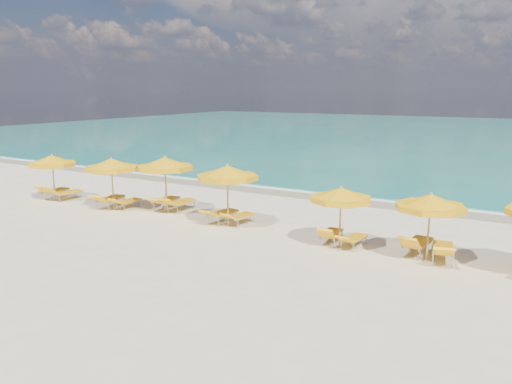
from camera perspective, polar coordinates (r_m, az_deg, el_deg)
The scene contains 24 objects.
ground_plane at distance 20.83m, azimuth -2.09°, elevation -3.96°, with size 120.00×120.00×0.00m, color beige.
ocean at distance 66.03m, azimuth 20.97°, elevation 6.08°, with size 120.00×80.00×0.30m, color #136E5E.
wet_sand_band at distance 27.18m, azimuth 6.30°, elevation -0.29°, with size 120.00×2.60×0.01m, color tan.
foam_line at distance 27.90m, azimuth 6.97°, elevation 0.01°, with size 120.00×1.20×0.03m, color white.
whitecap_near at distance 38.25m, azimuth 3.99°, elevation 3.25°, with size 14.00×0.36×0.05m, color white.
whitecap_far at distance 41.38m, azimuth 26.24°, elevation 2.71°, with size 18.00×0.30×0.05m, color white.
umbrella_0 at distance 27.33m, azimuth -22.28°, elevation 3.31°, with size 2.78×2.78×2.39m.
umbrella_1 at distance 24.27m, azimuth -16.20°, elevation 2.99°, with size 2.93×2.93×2.51m.
umbrella_2 at distance 23.29m, azimuth -10.36°, elevation 3.17°, with size 3.33×3.33×2.62m.
umbrella_3 at distance 20.55m, azimuth -3.28°, elevation 2.17°, with size 3.35×3.35×2.61m.
umbrella_4 at distance 17.94m, azimuth 9.69°, elevation -0.35°, with size 2.46×2.46×2.26m.
umbrella_5 at distance 17.24m, azimuth 19.32°, elevation -1.16°, with size 2.32×2.32×2.32m.
lounger_0_left at distance 28.26m, azimuth -22.01°, elevation -0.15°, with size 0.77×1.88×0.84m.
lounger_0_right at distance 27.50m, azimuth -20.80°, elevation -0.37°, with size 0.89×1.88×0.85m.
lounger_1_left at distance 25.18m, azimuth -16.32°, elevation -1.10°, with size 1.05×2.12×0.82m.
lounger_1_right at distance 24.71m, azimuth -14.42°, elevation -1.33°, with size 0.58×1.71×0.66m.
lounger_2_left at distance 24.23m, azimuth -10.23°, elevation -1.31°, with size 0.96×2.10×0.76m.
lounger_2_right at distance 23.69m, azimuth -8.58°, elevation -1.55°, with size 0.69×1.99×0.82m.
lounger_3_left at distance 21.51m, azimuth -3.89°, elevation -2.83°, with size 0.84×2.02×0.75m.
lounger_3_right at distance 21.14m, azimuth -1.77°, elevation -3.14°, with size 0.75×1.80×0.67m.
lounger_4_left at distance 18.84m, azimuth 8.60°, elevation -5.12°, with size 0.75×1.75×0.79m.
lounger_4_right at distance 18.47m, azimuth 11.07°, elevation -5.62°, with size 0.71×1.68×0.65m.
lounger_5_left at distance 18.22m, azimuth 17.95°, elevation -6.05°, with size 0.86×2.04×0.91m.
lounger_5_right at distance 17.85m, azimuth 20.55°, elevation -6.61°, with size 1.03×2.12×0.84m.
Camera 1 is at (10.78, -16.90, 5.64)m, focal length 35.00 mm.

